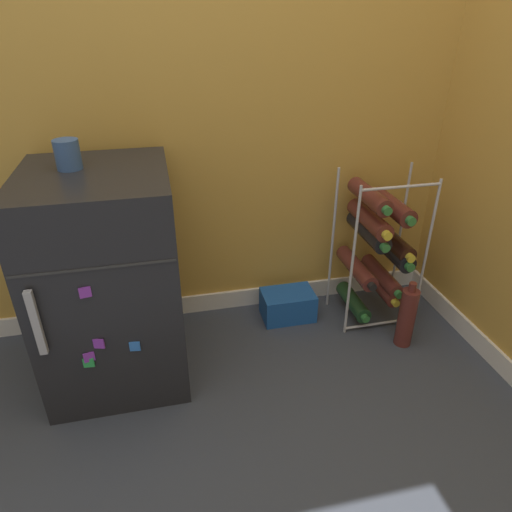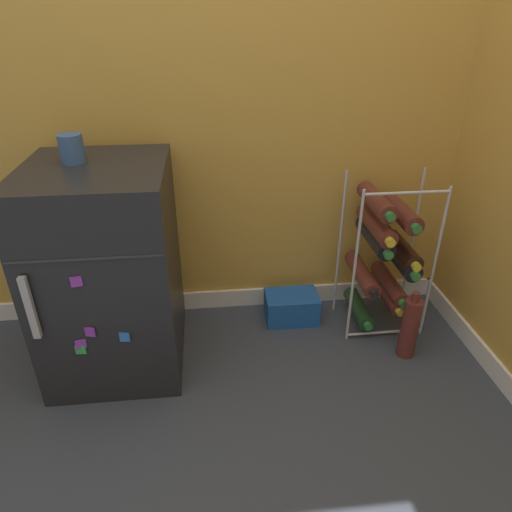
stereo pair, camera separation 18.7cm
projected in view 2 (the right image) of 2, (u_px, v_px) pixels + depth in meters
ground_plane at (250, 415)px, 1.67m from camera, size 14.00×14.00×0.00m
wall_back at (229, 29)px, 1.72m from camera, size 6.99×0.07×2.50m
mini_fridge at (110, 271)px, 1.77m from camera, size 0.50×0.58×0.83m
wine_rack at (384, 253)px, 1.99m from camera, size 0.36×0.33×0.71m
soda_box at (291, 307)px, 2.16m from camera, size 0.24×0.16×0.13m
fridge_top_cup at (72, 149)px, 1.58m from camera, size 0.08×0.08×0.10m
loose_bottle_floor at (410, 328)px, 1.90m from camera, size 0.07×0.07×0.31m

